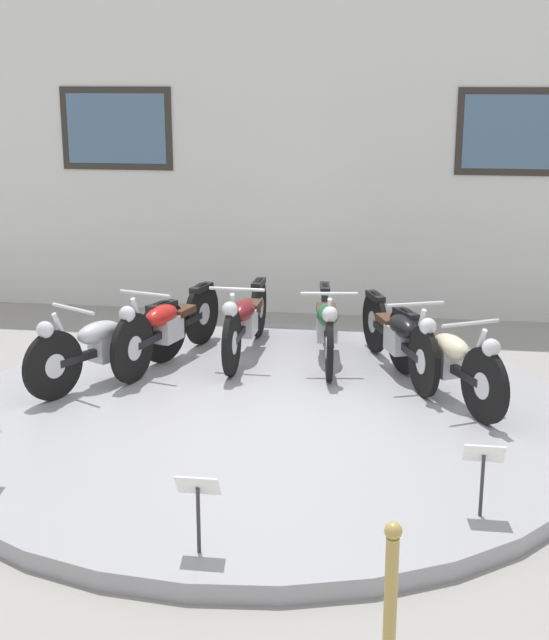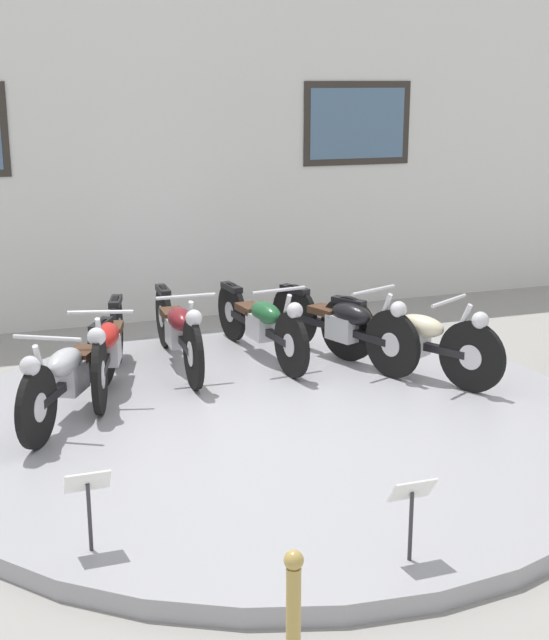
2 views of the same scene
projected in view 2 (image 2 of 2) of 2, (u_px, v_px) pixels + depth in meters
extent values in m
plane|color=gray|center=(272.00, 431.00, 7.29)|extent=(60.00, 60.00, 0.00)
cylinder|color=#99999E|center=(272.00, 423.00, 7.27)|extent=(5.46, 5.46, 0.13)
cube|color=silver|center=(163.00, 145.00, 10.23)|extent=(14.00, 0.20, 4.11)
cube|color=#2D2823|center=(357.00, 123.00, 10.84)|extent=(1.40, 0.02, 1.00)
cube|color=slate|center=(358.00, 123.00, 10.84)|extent=(1.24, 0.02, 0.84)
cylinder|color=black|center=(37.00, 407.00, 6.57)|extent=(0.35, 0.57, 0.62)
cylinder|color=silver|center=(37.00, 407.00, 6.57)|extent=(0.16, 0.22, 0.22)
cylinder|color=black|center=(102.00, 354.00, 7.86)|extent=(0.35, 0.57, 0.62)
cylinder|color=silver|center=(102.00, 354.00, 7.86)|extent=(0.16, 0.22, 0.22)
cube|color=black|center=(73.00, 378.00, 7.21)|extent=(0.67, 1.12, 0.07)
cube|color=silver|center=(70.00, 377.00, 7.17)|extent=(0.33, 0.38, 0.24)
ellipsoid|color=#B2B5BA|center=(64.00, 362.00, 7.03)|extent=(0.43, 0.53, 0.20)
cube|color=#472D1E|center=(82.00, 354.00, 7.39)|extent=(0.33, 0.38, 0.07)
cube|color=black|center=(101.00, 325.00, 7.79)|extent=(0.26, 0.36, 0.06)
cylinder|color=silver|center=(43.00, 375.00, 6.66)|extent=(0.16, 0.24, 0.54)
cylinder|color=silver|center=(47.00, 338.00, 6.70)|extent=(0.49, 0.29, 0.03)
sphere|color=silver|center=(30.00, 366.00, 6.43)|extent=(0.15, 0.15, 0.15)
cylinder|color=black|center=(100.00, 375.00, 7.24)|extent=(0.23, 0.65, 0.66)
cylinder|color=silver|center=(100.00, 375.00, 7.24)|extent=(0.12, 0.24, 0.23)
cylinder|color=black|center=(117.00, 330.00, 8.54)|extent=(0.23, 0.65, 0.66)
cylinder|color=silver|center=(117.00, 330.00, 8.54)|extent=(0.12, 0.24, 0.23)
cube|color=black|center=(109.00, 350.00, 7.89)|extent=(0.40, 1.22, 0.07)
cube|color=silver|center=(108.00, 349.00, 7.85)|extent=(0.28, 0.36, 0.24)
ellipsoid|color=red|center=(106.00, 335.00, 7.71)|extent=(0.34, 0.52, 0.20)
cube|color=#472D1E|center=(111.00, 328.00, 8.07)|extent=(0.28, 0.36, 0.07)
cube|color=black|center=(115.00, 301.00, 8.47)|extent=(0.19, 0.37, 0.06)
cylinder|color=silver|center=(101.00, 346.00, 7.34)|extent=(0.11, 0.25, 0.54)
cylinder|color=silver|center=(101.00, 312.00, 7.37)|extent=(0.53, 0.18, 0.03)
sphere|color=silver|center=(97.00, 337.00, 7.10)|extent=(0.15, 0.15, 0.15)
cylinder|color=black|center=(193.00, 354.00, 7.83)|extent=(0.07, 0.64, 0.64)
cylinder|color=silver|center=(193.00, 354.00, 7.83)|extent=(0.07, 0.22, 0.22)
cylinder|color=black|center=(164.00, 316.00, 9.07)|extent=(0.07, 0.64, 0.64)
cylinder|color=silver|center=(164.00, 316.00, 9.07)|extent=(0.07, 0.22, 0.22)
cube|color=black|center=(178.00, 334.00, 8.45)|extent=(0.10, 1.24, 0.07)
cube|color=silver|center=(178.00, 333.00, 8.41)|extent=(0.21, 0.33, 0.24)
ellipsoid|color=maroon|center=(180.00, 319.00, 8.27)|extent=(0.23, 0.49, 0.20)
cube|color=#472D1E|center=(172.00, 314.00, 8.61)|extent=(0.21, 0.33, 0.07)
cube|color=black|center=(163.00, 290.00, 9.00)|extent=(0.11, 0.36, 0.06)
cylinder|color=silver|center=(189.00, 328.00, 7.91)|extent=(0.05, 0.25, 0.54)
cylinder|color=silver|center=(186.00, 296.00, 7.94)|extent=(0.54, 0.05, 0.03)
sphere|color=silver|center=(194.00, 318.00, 7.68)|extent=(0.15, 0.15, 0.15)
cylinder|color=black|center=(291.00, 345.00, 8.13)|extent=(0.13, 0.61, 0.61)
cylinder|color=silver|center=(291.00, 345.00, 8.13)|extent=(0.09, 0.22, 0.21)
cylinder|color=black|center=(232.00, 312.00, 9.30)|extent=(0.13, 0.61, 0.61)
cylinder|color=silver|center=(232.00, 312.00, 9.30)|extent=(0.09, 0.22, 0.21)
cube|color=black|center=(260.00, 327.00, 8.72)|extent=(0.22, 1.24, 0.07)
cube|color=silver|center=(261.00, 326.00, 8.68)|extent=(0.24, 0.34, 0.24)
ellipsoid|color=#1E562D|center=(266.00, 313.00, 8.55)|extent=(0.28, 0.50, 0.20)
cube|color=#472D1E|center=(250.00, 308.00, 8.87)|extent=(0.24, 0.34, 0.07)
cube|color=black|center=(232.00, 287.00, 9.23)|extent=(0.14, 0.37, 0.06)
cylinder|color=silver|center=(284.00, 320.00, 8.21)|extent=(0.07, 0.25, 0.54)
cylinder|color=silver|center=(279.00, 290.00, 8.23)|extent=(0.54, 0.10, 0.03)
sphere|color=silver|center=(295.00, 311.00, 7.99)|extent=(0.15, 0.15, 0.15)
cylinder|color=black|center=(392.00, 344.00, 8.12)|extent=(0.28, 0.61, 0.63)
cylinder|color=silver|center=(392.00, 344.00, 8.12)|extent=(0.14, 0.23, 0.22)
cylinder|color=black|center=(295.00, 315.00, 9.11)|extent=(0.28, 0.61, 0.63)
cylinder|color=silver|center=(295.00, 315.00, 9.11)|extent=(0.14, 0.23, 0.22)
cube|color=black|center=(341.00, 329.00, 8.62)|extent=(0.51, 1.19, 0.07)
cube|color=silver|center=(344.00, 328.00, 8.58)|extent=(0.30, 0.37, 0.24)
ellipsoid|color=black|center=(351.00, 314.00, 8.46)|extent=(0.38, 0.53, 0.20)
cube|color=#472D1E|center=(325.00, 310.00, 8.74)|extent=(0.30, 0.37, 0.07)
cube|color=black|center=(295.00, 290.00, 9.04)|extent=(0.22, 0.37, 0.06)
cylinder|color=silver|center=(381.00, 320.00, 8.17)|extent=(0.13, 0.25, 0.54)
cylinder|color=silver|center=(373.00, 290.00, 8.19)|extent=(0.52, 0.22, 0.03)
sphere|color=silver|center=(399.00, 309.00, 7.98)|extent=(0.15, 0.15, 0.15)
cylinder|color=black|center=(472.00, 357.00, 7.75)|extent=(0.35, 0.58, 0.64)
cylinder|color=silver|center=(472.00, 357.00, 7.75)|extent=(0.16, 0.23, 0.22)
cylinder|color=black|center=(348.00, 329.00, 8.62)|extent=(0.35, 0.58, 0.64)
cylinder|color=silver|center=(348.00, 329.00, 8.62)|extent=(0.16, 0.23, 0.22)
cube|color=black|center=(407.00, 342.00, 8.18)|extent=(0.66, 1.12, 0.07)
cube|color=silver|center=(410.00, 341.00, 8.15)|extent=(0.33, 0.38, 0.24)
ellipsoid|color=beige|center=(420.00, 326.00, 8.05)|extent=(0.42, 0.53, 0.20)
cube|color=#472D1E|center=(387.00, 323.00, 8.29)|extent=(0.33, 0.38, 0.07)
cube|color=black|center=(349.00, 302.00, 8.55)|extent=(0.26, 0.36, 0.06)
cylinder|color=silver|center=(458.00, 331.00, 7.79)|extent=(0.16, 0.24, 0.54)
cylinder|color=silver|center=(449.00, 301.00, 7.79)|extent=(0.49, 0.29, 0.03)
sphere|color=silver|center=(480.00, 320.00, 7.62)|extent=(0.15, 0.15, 0.15)
cylinder|color=#333338|center=(90.00, 517.00, 5.14)|extent=(0.02, 0.02, 0.42)
cube|color=white|center=(87.00, 482.00, 5.08)|extent=(0.26, 0.11, 0.15)
cylinder|color=#333338|center=(411.00, 526.00, 5.03)|extent=(0.02, 0.02, 0.42)
cube|color=white|center=(412.00, 490.00, 4.97)|extent=(0.26, 0.11, 0.15)
sphere|color=tan|center=(294.00, 560.00, 3.45)|extent=(0.08, 0.08, 0.08)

